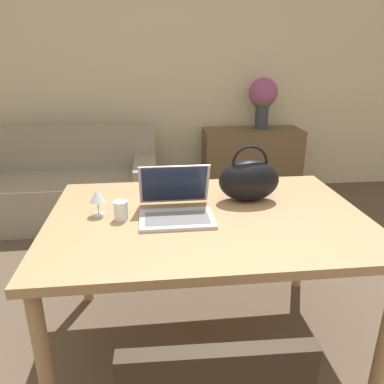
% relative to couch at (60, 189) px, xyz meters
% --- Properties ---
extents(wall_back, '(10.00, 0.06, 2.70)m').
position_rel_couch_xyz_m(wall_back, '(1.04, 0.67, 1.06)').
color(wall_back, beige).
rests_on(wall_back, ground_plane).
extents(dining_table, '(1.51, 1.04, 0.77)m').
position_rel_couch_xyz_m(dining_table, '(1.13, -1.81, 0.41)').
color(dining_table, '#A87F56').
rests_on(dining_table, ground_plane).
extents(couch, '(1.82, 0.81, 0.82)m').
position_rel_couch_xyz_m(couch, '(0.00, 0.00, 0.00)').
color(couch, gray).
rests_on(couch, ground_plane).
extents(sideboard, '(1.03, 0.40, 0.73)m').
position_rel_couch_xyz_m(sideboard, '(1.95, 0.38, 0.08)').
color(sideboard, brown).
rests_on(sideboard, ground_plane).
extents(laptop, '(0.34, 0.33, 0.23)m').
position_rel_couch_xyz_m(laptop, '(0.98, -1.79, 0.54)').
color(laptop, '#ADADB2').
rests_on(laptop, dining_table).
extents(drinking_glass, '(0.07, 0.07, 0.09)m').
position_rel_couch_xyz_m(drinking_glass, '(0.72, -1.82, 0.53)').
color(drinking_glass, silver).
rests_on(drinking_glass, dining_table).
extents(wine_glass, '(0.07, 0.07, 0.13)m').
position_rel_couch_xyz_m(wine_glass, '(0.61, -1.76, 0.58)').
color(wine_glass, silver).
rests_on(wine_glass, dining_table).
extents(handbag, '(0.31, 0.18, 0.30)m').
position_rel_couch_xyz_m(handbag, '(1.37, -1.65, 0.59)').
color(handbag, black).
rests_on(handbag, dining_table).
extents(flower_vase, '(0.30, 0.30, 0.52)m').
position_rel_couch_xyz_m(flower_vase, '(2.04, 0.42, 0.77)').
color(flower_vase, '#333847').
rests_on(flower_vase, sideboard).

